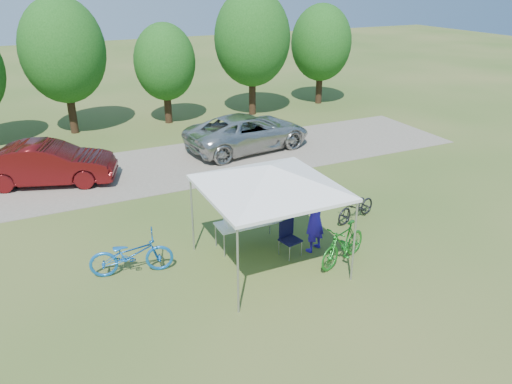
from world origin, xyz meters
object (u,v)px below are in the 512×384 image
(cyclist, at_px, (315,218))
(bike_blue, at_px, (131,254))
(folding_chair, at_px, (288,235))
(cooler, at_px, (234,219))
(bike_dark, at_px, (356,207))
(minivan, at_px, (248,132))
(folding_table, at_px, (248,223))
(bike_green, at_px, (343,244))
(sedan, at_px, (49,164))

(cyclist, relative_size, bike_blue, 0.93)
(folding_chair, distance_m, cooler, 1.51)
(folding_chair, xyz_separation_m, bike_dark, (2.82, 0.87, -0.13))
(folding_chair, distance_m, minivan, 8.73)
(bike_dark, xyz_separation_m, minivan, (-0.17, 7.45, 0.34))
(folding_table, distance_m, minivan, 8.21)
(bike_blue, height_order, bike_green, bike_green)
(folding_chair, height_order, sedan, sedan)
(cooler, bearing_deg, bike_blue, -179.23)
(cooler, bearing_deg, folding_chair, -35.97)
(cyclist, bearing_deg, sedan, -76.74)
(cyclist, bearing_deg, bike_green, 87.47)
(cooler, xyz_separation_m, bike_dark, (4.01, 0.01, -0.47))
(folding_chair, relative_size, bike_green, 0.52)
(cyclist, distance_m, minivan, 8.67)
(bike_blue, bearing_deg, bike_dark, -77.74)
(minivan, bearing_deg, sedan, 85.87)
(folding_table, bearing_deg, bike_dark, 0.08)
(cooler, height_order, bike_green, bike_green)
(folding_table, distance_m, bike_dark, 3.60)
(folding_chair, height_order, bike_dark, folding_chair)
(bike_green, bearing_deg, minivan, 149.05)
(cyclist, xyz_separation_m, minivan, (1.94, 8.45, -0.18))
(folding_table, xyz_separation_m, minivan, (3.43, 7.46, 0.09))
(folding_chair, bearing_deg, folding_table, 119.34)
(folding_chair, distance_m, cyclist, 0.82)
(folding_chair, relative_size, cooler, 1.86)
(folding_chair, relative_size, bike_blue, 0.46)
(cyclist, distance_m, bike_blue, 4.78)
(minivan, bearing_deg, folding_table, 147.89)
(folding_chair, bearing_deg, sedan, 111.08)
(folding_table, xyz_separation_m, bike_green, (1.82, -1.86, -0.13))
(bike_blue, bearing_deg, folding_table, -77.43)
(cooler, distance_m, cyclist, 2.14)
(folding_table, relative_size, cyclist, 0.92)
(folding_table, height_order, minivan, minivan)
(bike_green, bearing_deg, cooler, -151.01)
(sedan, bearing_deg, bike_blue, -151.36)
(folding_table, xyz_separation_m, bike_dark, (3.60, 0.01, -0.25))
(bike_green, xyz_separation_m, bike_dark, (1.77, 1.87, -0.12))
(cyclist, distance_m, bike_dark, 2.39)
(folding_table, height_order, bike_blue, bike_blue)
(bike_blue, bearing_deg, bike_green, -98.12)
(cyclist, height_order, bike_green, cyclist)
(folding_table, height_order, cyclist, cyclist)
(cyclist, height_order, sedan, cyclist)
(folding_table, relative_size, folding_chair, 1.86)
(folding_chair, xyz_separation_m, bike_green, (1.04, -1.00, -0.01))
(bike_dark, bearing_deg, folding_chair, -89.57)
(folding_table, relative_size, bike_dark, 1.07)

